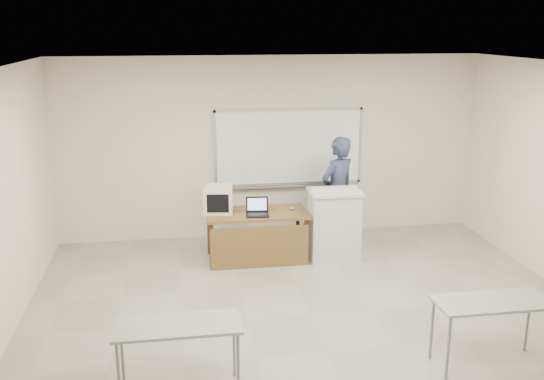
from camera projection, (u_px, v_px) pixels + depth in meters
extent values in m
cube|color=gray|center=(328.00, 353.00, 6.62)|extent=(7.00, 8.00, 0.01)
cube|color=white|center=(289.00, 147.00, 10.06)|extent=(2.40, 0.03, 1.20)
cube|color=#B7BABC|center=(289.00, 110.00, 9.89)|extent=(2.48, 0.04, 0.04)
cube|color=#B7BABC|center=(289.00, 183.00, 10.21)|extent=(2.48, 0.04, 0.04)
cube|color=#B7BABC|center=(215.00, 150.00, 9.86)|extent=(0.04, 0.04, 1.28)
cube|color=#B7BABC|center=(360.00, 145.00, 10.24)|extent=(0.04, 0.04, 1.28)
cube|color=#B7BABC|center=(289.00, 186.00, 10.18)|extent=(2.16, 0.07, 0.02)
cube|color=gray|center=(178.00, 326.00, 5.71)|extent=(1.20, 0.50, 0.03)
cylinder|color=slate|center=(119.00, 377.00, 5.53)|extent=(0.03, 0.03, 0.70)
cylinder|color=slate|center=(238.00, 366.00, 5.70)|extent=(0.03, 0.03, 0.70)
cylinder|color=slate|center=(122.00, 354.00, 5.92)|extent=(0.03, 0.03, 0.70)
cylinder|color=slate|center=(234.00, 345.00, 6.08)|extent=(0.03, 0.03, 0.70)
cube|color=gray|center=(493.00, 302.00, 6.20)|extent=(1.20, 0.50, 0.03)
cylinder|color=slate|center=(448.00, 348.00, 6.02)|extent=(0.03, 0.03, 0.70)
cylinder|color=slate|center=(432.00, 329.00, 6.40)|extent=(0.03, 0.03, 0.70)
cylinder|color=slate|center=(528.00, 321.00, 6.57)|extent=(0.03, 0.03, 0.70)
cube|color=brown|center=(256.00, 213.00, 9.08)|extent=(1.52, 0.76, 0.04)
cube|color=brown|center=(260.00, 248.00, 8.85)|extent=(1.44, 0.03, 0.63)
cylinder|color=#3D2414|center=(212.00, 247.00, 8.77)|extent=(0.06, 0.06, 0.71)
cylinder|color=#3D2414|center=(306.00, 242.00, 8.98)|extent=(0.06, 0.06, 0.71)
cylinder|color=#3D2414|center=(209.00, 233.00, 9.38)|extent=(0.06, 0.06, 0.71)
cylinder|color=#3D2414|center=(298.00, 228.00, 9.59)|extent=(0.06, 0.06, 0.71)
cube|color=beige|center=(334.00, 226.00, 9.16)|extent=(0.73, 0.52, 1.04)
cube|color=beige|center=(335.00, 192.00, 9.02)|extent=(0.77, 0.56, 0.04)
cube|color=beige|center=(219.00, 199.00, 9.09)|extent=(0.40, 0.42, 0.38)
cube|color=beige|center=(220.00, 203.00, 8.86)|extent=(0.42, 0.04, 0.40)
cube|color=black|center=(220.00, 203.00, 8.84)|extent=(0.32, 0.01, 0.28)
cube|color=black|center=(257.00, 215.00, 8.90)|extent=(0.33, 0.24, 0.02)
cube|color=black|center=(258.00, 214.00, 8.89)|extent=(0.27, 0.14, 0.01)
cube|color=black|center=(256.00, 204.00, 9.01)|extent=(0.33, 0.07, 0.23)
cube|color=#84A8DC|center=(256.00, 204.00, 9.00)|extent=(0.28, 0.05, 0.17)
ellipsoid|color=gray|center=(292.00, 208.00, 9.20)|extent=(0.10, 0.07, 0.04)
cube|color=beige|center=(324.00, 189.00, 9.06)|extent=(0.43, 0.16, 0.02)
imported|color=black|center=(337.00, 192.00, 9.62)|extent=(0.78, 0.70, 1.79)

